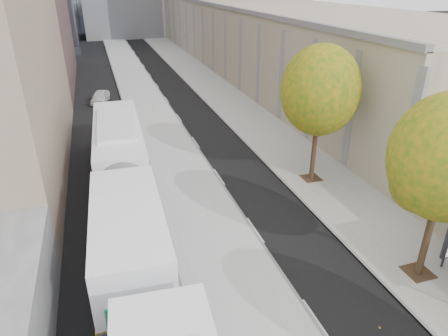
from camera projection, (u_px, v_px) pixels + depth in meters
name	position (u px, v px, depth m)	size (l,w,h in m)	color
bus_platform	(155.00, 123.00, 33.35)	(4.25, 150.00, 0.15)	#ABABAB
sidewalk	(245.00, 115.00, 35.56)	(4.75, 150.00, 0.08)	gray
building_tan	(249.00, 28.00, 61.90)	(18.00, 92.00, 8.00)	gray
tree_c	(448.00, 158.00, 14.25)	(4.20, 4.20, 7.28)	black
tree_d	(320.00, 91.00, 21.89)	(4.40, 4.40, 7.60)	black
bus_far	(122.00, 176.00, 20.79)	(3.39, 18.93, 3.14)	white
distant_car	(100.00, 97.00, 38.88)	(1.38, 3.43, 1.17)	silver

